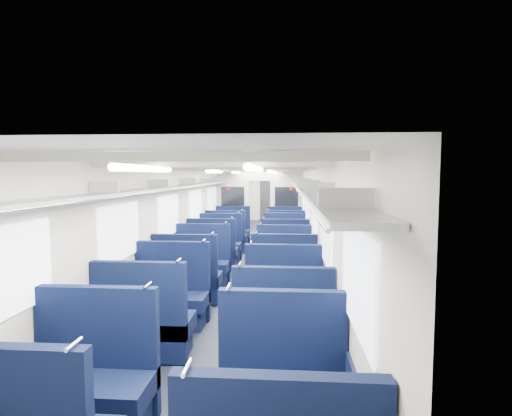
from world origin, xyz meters
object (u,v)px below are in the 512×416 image
(seat_15, at_px, (285,245))
(seat_11, at_px, (284,267))
(seat_2, at_px, (91,384))
(seat_17, at_px, (285,239))
(seat_3, at_px, (282,391))
(seat_16, at_px, (226,239))
(seat_19, at_px, (285,233))
(bulkhead, at_px, (260,204))
(seat_13, at_px, (284,254))
(end_door, at_px, (268,200))
(seat_5, at_px, (283,336))
(seat_4, at_px, (144,327))
(seat_14, at_px, (220,246))
(seat_8, at_px, (187,280))
(seat_9, at_px, (284,280))
(seat_18, at_px, (232,232))
(seat_6, at_px, (171,299))
(seat_7, at_px, (284,304))
(seat_12, at_px, (213,253))
(seat_10, at_px, (201,265))

(seat_15, bearing_deg, seat_11, -90.00)
(seat_2, xyz_separation_m, seat_17, (1.66, 8.18, 0.00))
(seat_3, bearing_deg, seat_16, 101.70)
(seat_19, bearing_deg, bulkhead, 139.67)
(seat_13, height_order, seat_15, same)
(seat_16, bearing_deg, seat_3, -78.30)
(end_door, height_order, seat_17, end_door)
(end_door, bearing_deg, seat_19, -83.17)
(seat_3, xyz_separation_m, seat_5, (0.00, 1.19, 0.00))
(seat_4, distance_m, seat_14, 5.54)
(seat_8, distance_m, seat_15, 3.98)
(seat_9, bearing_deg, seat_17, 90.00)
(seat_5, bearing_deg, seat_18, 101.54)
(bulkhead, bearing_deg, end_door, 90.00)
(bulkhead, bearing_deg, seat_13, -78.25)
(seat_5, bearing_deg, seat_6, 142.84)
(seat_7, height_order, seat_16, same)
(seat_12, distance_m, seat_17, 2.81)
(seat_12, height_order, seat_18, same)
(seat_18, bearing_deg, seat_11, -70.69)
(seat_6, xyz_separation_m, seat_13, (1.66, 3.49, 0.00))
(seat_2, bearing_deg, seat_4, 90.00)
(seat_11, height_order, seat_17, same)
(seat_5, height_order, seat_9, same)
(seat_17, distance_m, seat_19, 1.05)
(seat_6, xyz_separation_m, seat_18, (0.00, 6.87, 0.00))
(seat_2, height_order, seat_17, same)
(seat_3, bearing_deg, seat_7, 90.00)
(seat_8, bearing_deg, seat_13, 55.98)
(seat_3, distance_m, seat_18, 9.46)
(seat_17, bearing_deg, seat_4, -103.66)
(seat_4, xyz_separation_m, seat_17, (1.66, 6.83, 0.00))
(seat_4, distance_m, seat_15, 5.99)
(seat_12, xyz_separation_m, seat_18, (0.00, 3.41, 0.00))
(seat_15, bearing_deg, seat_6, -109.64)
(seat_15, relative_size, seat_18, 1.00)
(seat_10, height_order, seat_18, same)
(seat_17, bearing_deg, seat_16, -174.46)
(seat_7, xyz_separation_m, seat_8, (-1.66, 1.17, 0.00))
(seat_10, height_order, seat_15, same)
(seat_7, relative_size, seat_8, 1.00)
(seat_7, bearing_deg, seat_12, 114.75)
(seat_3, xyz_separation_m, seat_15, (0.00, 7.10, 0.00))
(seat_8, relative_size, seat_19, 1.00)
(seat_14, bearing_deg, seat_9, -62.94)
(seat_7, height_order, seat_10, same)
(seat_6, bearing_deg, seat_16, 90.00)
(seat_8, relative_size, seat_14, 1.00)
(seat_8, bearing_deg, seat_10, 90.00)
(end_door, relative_size, seat_8, 1.61)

